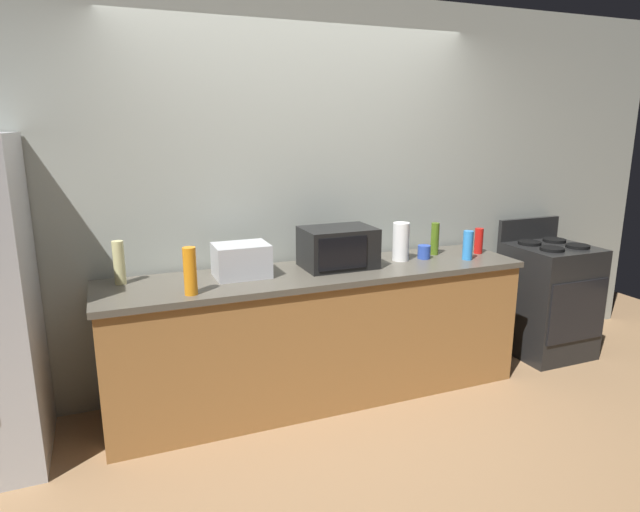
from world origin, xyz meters
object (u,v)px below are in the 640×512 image
(bottle_dish_soap, at_px, (190,271))
(mug_blue, at_px, (424,252))
(microwave, at_px, (338,247))
(bottle_hot_sauce, at_px, (479,241))
(bottle_olive_oil, at_px, (435,239))
(toaster_oven, at_px, (241,260))
(paper_towel_roll, at_px, (401,242))
(stove_range, at_px, (548,299))
(bottle_spray_cleaner, at_px, (468,245))
(bottle_vinegar, at_px, (119,263))

(bottle_dish_soap, distance_m, mug_blue, 1.71)
(microwave, bearing_deg, bottle_hot_sauce, -1.40)
(bottle_olive_oil, bearing_deg, toaster_oven, -178.03)
(bottle_hot_sauce, height_order, mug_blue, bottle_hot_sauce)
(paper_towel_roll, xyz_separation_m, bottle_olive_oil, (0.32, 0.06, -0.02))
(bottle_olive_oil, bearing_deg, paper_towel_roll, -169.39)
(stove_range, xyz_separation_m, mug_blue, (-1.18, 0.03, 0.49))
(paper_towel_roll, relative_size, mug_blue, 2.80)
(bottle_hot_sauce, bearing_deg, paper_towel_roll, 177.36)
(toaster_oven, relative_size, bottle_dish_soap, 1.24)
(bottle_olive_oil, xyz_separation_m, mug_blue, (-0.14, -0.08, -0.07))
(paper_towel_roll, relative_size, bottle_olive_oil, 1.13)
(bottle_spray_cleaner, relative_size, mug_blue, 2.16)
(mug_blue, bearing_deg, bottle_hot_sauce, -1.42)
(toaster_oven, relative_size, bottle_hot_sauce, 1.79)
(toaster_oven, height_order, bottle_spray_cleaner, toaster_oven)
(microwave, xyz_separation_m, bottle_spray_cleaner, (0.94, -0.16, -0.03))
(bottle_vinegar, bearing_deg, stove_range, -2.96)
(bottle_vinegar, xyz_separation_m, mug_blue, (2.05, -0.14, -0.08))
(toaster_oven, xyz_separation_m, bottle_olive_oil, (1.47, 0.05, 0.01))
(paper_towel_roll, bearing_deg, bottle_spray_cleaner, -19.23)
(bottle_dish_soap, bearing_deg, microwave, 13.78)
(bottle_dish_soap, xyz_separation_m, bottle_hot_sauce, (2.16, 0.22, -0.04))
(toaster_oven, height_order, paper_towel_roll, paper_towel_roll)
(microwave, bearing_deg, bottle_olive_oil, 4.43)
(toaster_oven, xyz_separation_m, bottle_spray_cleaner, (1.60, -0.17, -0.00))
(microwave, height_order, bottle_hot_sauce, microwave)
(microwave, xyz_separation_m, toaster_oven, (-0.66, 0.01, -0.03))
(bottle_olive_oil, height_order, bottle_dish_soap, bottle_dish_soap)
(bottle_olive_oil, relative_size, bottle_dish_soap, 0.87)
(stove_range, bearing_deg, bottle_vinegar, 177.04)
(stove_range, relative_size, bottle_hot_sauce, 5.67)
(paper_towel_roll, height_order, mug_blue, paper_towel_roll)
(microwave, relative_size, bottle_olive_oil, 2.02)
(bottle_vinegar, bearing_deg, bottle_spray_cleaner, -6.76)
(bottle_dish_soap, bearing_deg, paper_towel_roll, 9.51)
(paper_towel_roll, bearing_deg, toaster_oven, 179.50)
(toaster_oven, xyz_separation_m, bottle_dish_soap, (-0.36, -0.26, 0.03))
(bottle_hot_sauce, bearing_deg, bottle_spray_cleaner, -146.62)
(microwave, distance_m, paper_towel_roll, 0.49)
(bottle_vinegar, height_order, bottle_spray_cleaner, bottle_vinegar)
(stove_range, xyz_separation_m, bottle_hot_sauce, (-0.71, 0.02, 0.53))
(microwave, height_order, bottle_vinegar, microwave)
(paper_towel_roll, xyz_separation_m, mug_blue, (0.18, -0.02, -0.09))
(bottle_vinegar, bearing_deg, mug_blue, -3.77)
(bottle_hot_sauce, bearing_deg, bottle_dish_soap, -174.11)
(bottle_olive_oil, relative_size, bottle_vinegar, 0.89)
(bottle_spray_cleaner, bearing_deg, bottle_dish_soap, -177.26)
(paper_towel_roll, xyz_separation_m, bottle_dish_soap, (-1.51, -0.25, 0.00))
(stove_range, xyz_separation_m, microwave, (-1.85, 0.05, 0.57))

